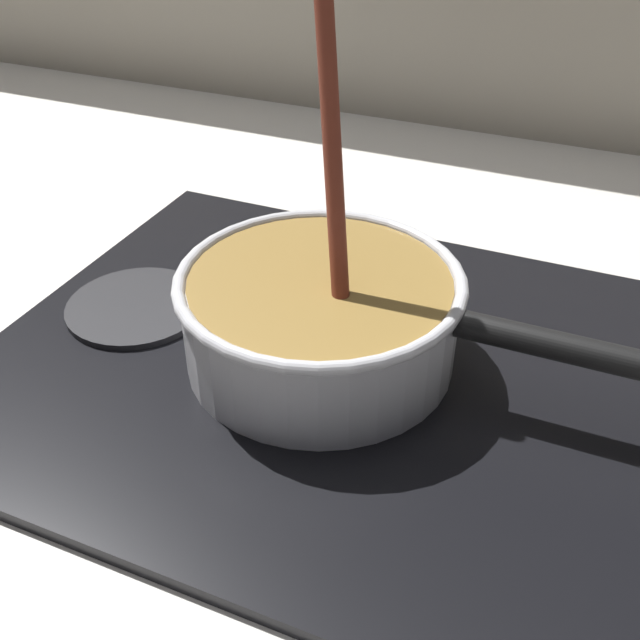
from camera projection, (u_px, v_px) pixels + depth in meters
ground at (134, 502)px, 0.55m from camera, size 2.40×1.60×0.04m
hob_plate at (320, 362)px, 0.64m from camera, size 0.56×0.48×0.01m
burner_ring at (320, 353)px, 0.64m from camera, size 0.16×0.16×0.01m
spare_burner at (137, 306)px, 0.70m from camera, size 0.13×0.13×0.01m
cooking_pan at (322, 314)px, 0.61m from camera, size 0.41×0.24×0.34m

